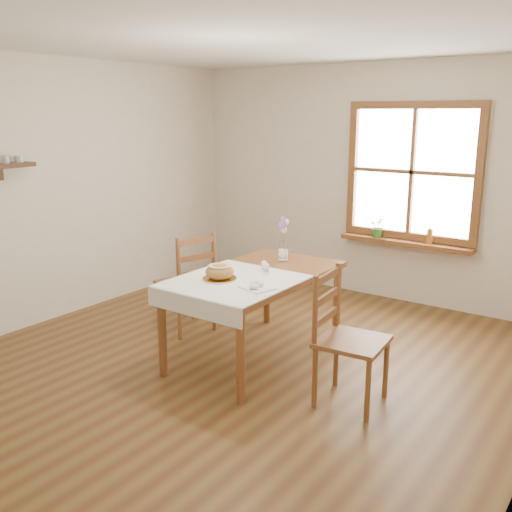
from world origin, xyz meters
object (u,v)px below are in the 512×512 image
(flower_vase, at_px, (283,256))
(bread_plate, at_px, (220,279))
(chair_left, at_px, (186,281))
(dining_table, at_px, (256,283))
(chair_right, at_px, (352,339))

(flower_vase, bearing_deg, bread_plate, -94.80)
(chair_left, relative_size, flower_vase, 10.11)
(bread_plate, xyz_separation_m, flower_vase, (0.07, 0.83, 0.03))
(dining_table, relative_size, chair_right, 1.62)
(chair_left, height_order, flower_vase, chair_left)
(bread_plate, distance_m, flower_vase, 0.83)
(dining_table, height_order, chair_right, chair_right)
(flower_vase, bearing_deg, dining_table, -85.31)
(chair_left, bearing_deg, bread_plate, 75.55)
(dining_table, height_order, bread_plate, bread_plate)
(dining_table, relative_size, flower_vase, 16.60)
(dining_table, xyz_separation_m, flower_vase, (-0.04, 0.48, 0.13))
(chair_right, bearing_deg, dining_table, 70.12)
(bread_plate, bearing_deg, chair_left, 149.67)
(chair_left, bearing_deg, dining_table, 98.04)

